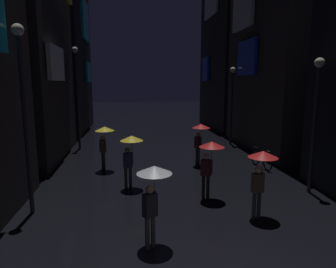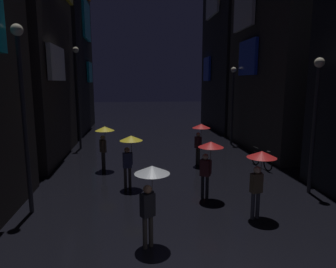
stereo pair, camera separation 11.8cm
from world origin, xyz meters
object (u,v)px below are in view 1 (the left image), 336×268
(pedestrian_foreground_right_red, at_px, (210,154))
(pedestrian_near_crossing_yellow, at_px, (104,136))
(streetlamp_right_far, at_px, (232,96))
(pedestrian_midstreet_left_yellow, at_px, (130,147))
(streetlamp_right_near, at_px, (316,109))
(pedestrian_midstreet_centre_red, at_px, (200,133))
(pedestrian_far_right_red, at_px, (261,166))
(pedestrian_foreground_left_clear, at_px, (153,184))
(bicycle_parked_at_storefront, at_px, (261,160))
(streetlamp_left_far, at_px, (77,87))
(streetlamp_left_near, at_px, (23,100))

(pedestrian_foreground_right_red, bearing_deg, pedestrian_near_crossing_yellow, 134.00)
(streetlamp_right_far, bearing_deg, pedestrian_midstreet_left_yellow, -130.98)
(streetlamp_right_near, bearing_deg, pedestrian_midstreet_centre_red, 127.57)
(pedestrian_near_crossing_yellow, xyz_separation_m, pedestrian_foreground_right_red, (4.02, -4.17, 0.00))
(pedestrian_far_right_red, relative_size, streetlamp_right_far, 0.41)
(pedestrian_near_crossing_yellow, bearing_deg, pedestrian_foreground_right_red, -46.00)
(pedestrian_near_crossing_yellow, height_order, pedestrian_midstreet_left_yellow, same)
(pedestrian_midstreet_left_yellow, xyz_separation_m, streetlamp_right_far, (6.80, 7.83, 1.58))
(pedestrian_foreground_left_clear, distance_m, streetlamp_right_far, 13.82)
(bicycle_parked_at_storefront, bearing_deg, pedestrian_foreground_right_red, -135.53)
(pedestrian_foreground_left_clear, height_order, pedestrian_foreground_right_red, same)
(streetlamp_left_far, bearing_deg, streetlamp_right_near, -42.09)
(pedestrian_near_crossing_yellow, relative_size, bicycle_parked_at_storefront, 1.17)
(pedestrian_foreground_left_clear, distance_m, bicycle_parked_at_storefront, 8.80)
(bicycle_parked_at_storefront, xyz_separation_m, streetlamp_right_far, (0.40, 5.78, 2.86))
(pedestrian_near_crossing_yellow, relative_size, streetlamp_right_near, 0.42)
(bicycle_parked_at_storefront, bearing_deg, pedestrian_foreground_left_clear, -132.30)
(bicycle_parked_at_storefront, xyz_separation_m, streetlamp_right_near, (0.40, -3.39, 2.81))
(pedestrian_midstreet_centre_red, distance_m, streetlamp_left_far, 8.49)
(pedestrian_midstreet_left_yellow, relative_size, streetlamp_left_far, 0.34)
(streetlamp_right_near, relative_size, streetlamp_right_far, 0.98)
(pedestrian_near_crossing_yellow, bearing_deg, streetlamp_left_near, -113.27)
(streetlamp_left_far, bearing_deg, pedestrian_midstreet_left_yellow, -67.39)
(pedestrian_near_crossing_yellow, bearing_deg, streetlamp_right_near, -26.58)
(pedestrian_midstreet_left_yellow, relative_size, streetlamp_left_near, 0.36)
(pedestrian_far_right_red, distance_m, streetlamp_right_far, 11.47)
(pedestrian_far_right_red, height_order, pedestrian_foreground_left_clear, same)
(pedestrian_far_right_red, bearing_deg, pedestrian_midstreet_centre_red, 94.24)
(pedestrian_foreground_left_clear, height_order, streetlamp_left_far, streetlamp_left_far)
(pedestrian_midstreet_left_yellow, height_order, pedestrian_far_right_red, same)
(pedestrian_foreground_left_clear, xyz_separation_m, pedestrian_foreground_right_red, (2.26, 2.90, 0.00))
(bicycle_parked_at_storefront, bearing_deg, streetlamp_right_near, -83.30)
(pedestrian_far_right_red, distance_m, streetlamp_right_near, 3.71)
(pedestrian_near_crossing_yellow, xyz_separation_m, pedestrian_foreground_left_clear, (1.77, -7.07, 0.00))
(pedestrian_foreground_left_clear, bearing_deg, pedestrian_near_crossing_yellow, 104.04)
(pedestrian_far_right_red, relative_size, streetlamp_right_near, 0.42)
(pedestrian_near_crossing_yellow, bearing_deg, pedestrian_midstreet_centre_red, 3.38)
(bicycle_parked_at_storefront, height_order, streetlamp_right_near, streetlamp_right_near)
(pedestrian_foreground_left_clear, relative_size, bicycle_parked_at_storefront, 1.17)
(pedestrian_near_crossing_yellow, xyz_separation_m, bicycle_parked_at_storefront, (7.63, -0.63, -1.28))
(pedestrian_midstreet_left_yellow, bearing_deg, streetlamp_left_near, -149.05)
(pedestrian_midstreet_centre_red, height_order, streetlamp_left_near, streetlamp_left_near)
(pedestrian_near_crossing_yellow, distance_m, streetlamp_right_far, 9.67)
(streetlamp_left_far, bearing_deg, streetlamp_left_near, -90.00)
(pedestrian_far_right_red, distance_m, pedestrian_midstreet_centre_red, 6.14)
(streetlamp_left_near, relative_size, streetlamp_right_far, 1.14)
(pedestrian_far_right_red, relative_size, streetlamp_left_far, 0.34)
(pedestrian_far_right_red, height_order, pedestrian_foreground_right_red, same)
(pedestrian_near_crossing_yellow, relative_size, pedestrian_midstreet_left_yellow, 1.00)
(pedestrian_far_right_red, relative_size, pedestrian_foreground_right_red, 1.00)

